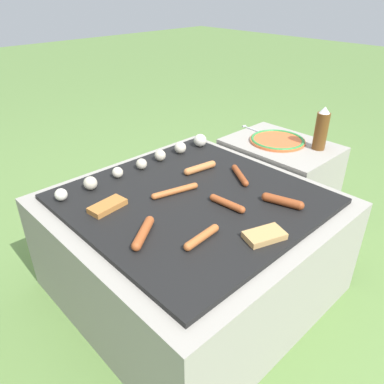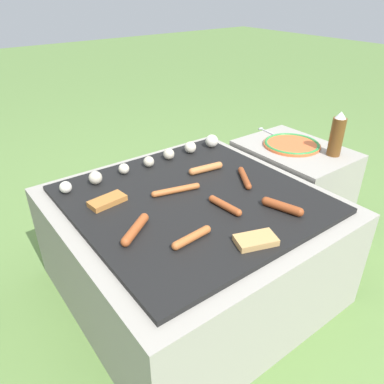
{
  "view_description": "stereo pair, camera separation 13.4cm",
  "coord_description": "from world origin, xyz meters",
  "px_view_note": "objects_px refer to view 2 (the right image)",
  "views": [
    {
      "loc": [
        -0.8,
        -0.84,
        1.12
      ],
      "look_at": [
        0.0,
        0.0,
        0.45
      ],
      "focal_mm": 35.0,
      "sensor_mm": 36.0,
      "label": 1
    },
    {
      "loc": [
        -0.7,
        -0.93,
        1.12
      ],
      "look_at": [
        0.0,
        0.0,
        0.45
      ],
      "focal_mm": 35.0,
      "sensor_mm": 36.0,
      "label": 2
    }
  ],
  "objects_px": {
    "sausage_front_center": "(176,190)",
    "plate_colorful": "(292,144)",
    "condiment_bottle": "(337,135)",
    "fork_utensil": "(271,133)"
  },
  "relations": [
    {
      "from": "sausage_front_center",
      "to": "plate_colorful",
      "type": "height_order",
      "value": "sausage_front_center"
    },
    {
      "from": "plate_colorful",
      "to": "condiment_bottle",
      "type": "relative_size",
      "value": 1.32
    },
    {
      "from": "plate_colorful",
      "to": "fork_utensil",
      "type": "height_order",
      "value": "plate_colorful"
    },
    {
      "from": "sausage_front_center",
      "to": "fork_utensil",
      "type": "height_order",
      "value": "sausage_front_center"
    },
    {
      "from": "sausage_front_center",
      "to": "plate_colorful",
      "type": "distance_m",
      "value": 0.69
    },
    {
      "from": "sausage_front_center",
      "to": "fork_utensil",
      "type": "relative_size",
      "value": 0.93
    },
    {
      "from": "condiment_bottle",
      "to": "fork_utensil",
      "type": "height_order",
      "value": "condiment_bottle"
    },
    {
      "from": "fork_utensil",
      "to": "plate_colorful",
      "type": "bearing_deg",
      "value": -103.61
    },
    {
      "from": "condiment_bottle",
      "to": "fork_utensil",
      "type": "distance_m",
      "value": 0.36
    },
    {
      "from": "plate_colorful",
      "to": "fork_utensil",
      "type": "distance_m",
      "value": 0.17
    }
  ]
}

